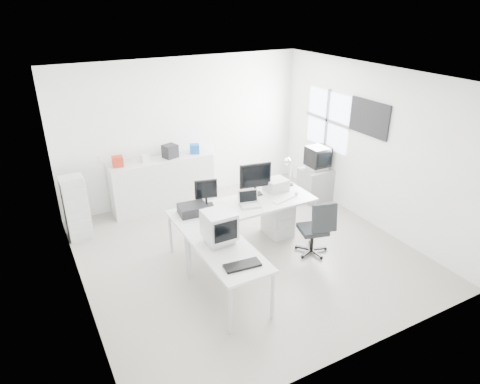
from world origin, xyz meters
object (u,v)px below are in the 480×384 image
side_desk (228,274)px  laptop (250,200)px  tv_cabinet (316,184)px  main_desk (244,225)px  drawer_pedestal (278,218)px  crt_tv (318,158)px  lcd_monitor_small (206,193)px  filing_cabinet (76,208)px  sideboard (163,183)px  lcd_monitor_large (255,179)px  inkjet_printer (193,209)px  crt_monitor (219,227)px  office_chair (313,227)px  laser_printer (276,185)px

side_desk → laptop: laptop is taller
laptop → tv_cabinet: laptop is taller
main_desk → side_desk: bearing=-127.7°
drawer_pedestal → crt_tv: bearing=29.4°
drawer_pedestal → lcd_monitor_small: 1.43m
crt_tv → filing_cabinet: (-4.50, 0.75, -0.34)m
laptop → sideboard: sideboard is taller
drawer_pedestal → tv_cabinet: tv_cabinet is taller
crt_tv → lcd_monitor_large: bearing=-161.1°
main_desk → laptop: 0.49m
tv_cabinet → crt_tv: 0.55m
drawer_pedestal → filing_cabinet: bearing=153.1°
drawer_pedestal → sideboard: 2.42m
side_desk → sideboard: (0.15, 3.12, 0.12)m
lcd_monitor_small → tv_cabinet: bearing=26.6°
side_desk → crt_tv: size_ratio=2.80×
inkjet_printer → crt_monitor: size_ratio=0.86×
side_desk → drawer_pedestal: bearing=36.6°
lcd_monitor_large → tv_cabinet: (1.78, 0.61, -0.70)m
drawer_pedestal → office_chair: 0.81m
tv_cabinet → sideboard: (-2.83, 1.16, 0.17)m
main_desk → sideboard: sideboard is taller
lcd_monitor_small → laptop: (0.60, -0.35, -0.12)m
main_desk → lcd_monitor_small: 0.85m
laptop → filing_cabinet: bearing=157.6°
inkjet_printer → filing_cabinet: 2.15m
tv_cabinet → laser_printer: bearing=-155.2°
crt_monitor → tv_cabinet: size_ratio=0.74×
lcd_monitor_large → sideboard: bearing=130.5°
drawer_pedestal → main_desk: bearing=-175.9°
inkjet_printer → drawer_pedestal: bearing=3.4°
tv_cabinet → sideboard: sideboard is taller
crt_monitor → tv_cabinet: (2.98, 1.71, -0.66)m
office_chair → lcd_monitor_small: bearing=160.7°
laser_printer → drawer_pedestal: bearing=-109.0°
office_chair → crt_monitor: bearing=-160.4°
side_desk → crt_tv: crt_tv is taller
filing_cabinet → side_desk: bearing=-60.8°
main_desk → inkjet_printer: size_ratio=5.73×
laser_printer → tv_cabinet: laser_printer is taller
tv_cabinet → crt_monitor: bearing=-150.2°
side_desk → office_chair: size_ratio=1.49×
side_desk → lcd_monitor_small: lcd_monitor_small is taller
drawer_pedestal → inkjet_printer: bearing=178.2°
main_desk → tv_cabinet: size_ratio=3.64×
laptop → office_chair: 1.09m
lcd_monitor_small → laptop: size_ratio=1.39×
sideboard → office_chair: bearing=-60.5°
drawer_pedestal → lcd_monitor_large: (-0.35, 0.20, 0.73)m
drawer_pedestal → sideboard: (-1.40, 1.97, 0.20)m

